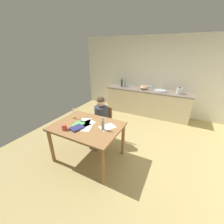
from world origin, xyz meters
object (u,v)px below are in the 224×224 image
(chair_at_table, at_px, (103,122))
(sink_unit, at_px, (161,91))
(coffee_mug, at_px, (64,127))
(book_magazine, at_px, (78,125))
(book_cookery, at_px, (77,128))
(wine_glass_near_sink, at_px, (151,86))
(stovetop_kettle, at_px, (180,90))
(wine_glass_back_left, at_px, (145,85))
(person_seated, at_px, (100,118))
(bottle_oil, at_px, (122,83))
(candlestick, at_px, (74,116))
(wine_glass_by_kettle, at_px, (148,86))
(bottle_vinegar, at_px, (125,83))
(dining_table, at_px, (87,130))
(mixing_bowl, at_px, (144,88))
(wine_glass_back_right, at_px, (142,85))
(wine_bottle_on_table, at_px, (103,125))

(chair_at_table, xyz_separation_m, sink_unit, (0.98, 2.09, 0.42))
(coffee_mug, relative_size, book_magazine, 0.54)
(book_cookery, distance_m, wine_glass_near_sink, 3.23)
(stovetop_kettle, bearing_deg, wine_glass_back_left, 172.43)
(person_seated, xyz_separation_m, bottle_oil, (-0.42, 2.26, 0.35))
(candlestick, bearing_deg, wine_glass_by_kettle, 72.69)
(stovetop_kettle, bearing_deg, bottle_vinegar, 177.01)
(wine_glass_near_sink, height_order, wine_glass_back_left, same)
(candlestick, height_order, wine_glass_by_kettle, wine_glass_by_kettle)
(dining_table, distance_m, mixing_bowl, 2.86)
(stovetop_kettle, bearing_deg, book_magazine, -119.46)
(candlestick, xyz_separation_m, sink_unit, (1.35, 2.70, 0.06))
(person_seated, bearing_deg, coffee_mug, -103.03)
(bottle_vinegar, relative_size, wine_glass_near_sink, 1.91)
(book_cookery, bearing_deg, wine_glass_by_kettle, 95.57)
(book_magazine, bearing_deg, mixing_bowl, 78.21)
(book_cookery, distance_m, stovetop_kettle, 3.40)
(dining_table, distance_m, coffee_mug, 0.45)
(coffee_mug, distance_m, book_cookery, 0.23)
(chair_at_table, distance_m, stovetop_kettle, 2.65)
(mixing_bowl, relative_size, wine_glass_back_left, 1.75)
(wine_glass_by_kettle, relative_size, wine_glass_back_right, 1.00)
(dining_table, height_order, wine_bottle_on_table, wine_bottle_on_table)
(bottle_vinegar, bearing_deg, person_seated, -82.03)
(person_seated, xyz_separation_m, bottle_vinegar, (-0.33, 2.33, 0.35))
(person_seated, relative_size, wine_bottle_on_table, 4.67)
(sink_unit, xyz_separation_m, wine_glass_back_right, (-0.69, 0.15, 0.09))
(dining_table, xyz_separation_m, wine_glass_by_kettle, (0.46, 2.97, 0.32))
(wine_bottle_on_table, relative_size, sink_unit, 0.71)
(person_seated, distance_m, wine_glass_near_sink, 2.49)
(book_magazine, distance_m, wine_glass_by_kettle, 3.12)
(chair_at_table, height_order, person_seated, person_seated)
(candlestick, bearing_deg, stovetop_kettle, 54.64)
(wine_glass_near_sink, bearing_deg, dining_table, -100.52)
(book_magazine, bearing_deg, wine_glass_near_sink, 75.14)
(bottle_oil, xyz_separation_m, wine_glass_back_left, (0.84, 0.13, -0.02))
(wine_glass_back_left, bearing_deg, person_seated, -99.94)
(wine_glass_by_kettle, bearing_deg, wine_glass_near_sink, 0.00)
(candlestick, relative_size, sink_unit, 0.66)
(book_magazine, xyz_separation_m, bottle_vinegar, (-0.24, 3.00, 0.21))
(chair_at_table, relative_size, coffee_mug, 7.09)
(mixing_bowl, relative_size, stovetop_kettle, 1.23)
(mixing_bowl, bearing_deg, chair_at_table, -101.43)
(chair_at_table, height_order, wine_glass_back_right, wine_glass_back_right)
(bottle_oil, xyz_separation_m, stovetop_kettle, (1.97, -0.02, -0.03))
(wine_bottle_on_table, height_order, mixing_bowl, wine_bottle_on_table)
(dining_table, relative_size, sink_unit, 3.70)
(mixing_bowl, bearing_deg, wine_glass_back_right, 129.85)
(wine_bottle_on_table, bearing_deg, book_magazine, -171.10)
(book_magazine, xyz_separation_m, wine_glass_by_kettle, (0.61, 3.05, 0.20))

